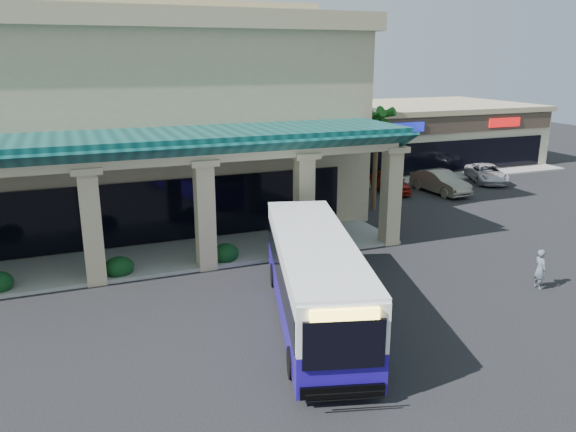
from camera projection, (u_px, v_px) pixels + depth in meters
name	position (u px, v px, depth m)	size (l,w,h in m)	color
ground	(322.00, 305.00, 20.51)	(110.00, 110.00, 0.00)	black
main_building	(65.00, 116.00, 30.43)	(30.80, 14.80, 11.35)	tan
arcade	(76.00, 206.00, 22.97)	(30.00, 6.20, 5.70)	#09383A
strip_mall	(395.00, 134.00, 47.68)	(22.50, 12.50, 4.90)	beige
palm_0	(376.00, 154.00, 32.46)	(2.40, 2.40, 6.60)	#155016
palm_1	(365.00, 152.00, 35.60)	(2.40, 2.40, 5.80)	#155016
broadleaf_tree	(305.00, 150.00, 39.50)	(2.60, 2.60, 4.81)	black
transit_bus	(314.00, 280.00, 18.93)	(2.47, 10.63, 2.97)	#1F0F9A
pedestrian	(540.00, 269.00, 21.76)	(0.59, 0.39, 1.61)	#4C5561
car_silver	(390.00, 181.00, 37.53)	(1.67, 4.15, 1.41)	maroon
car_white	(440.00, 182.00, 37.18)	(1.59, 4.57, 1.50)	gray
car_gray	(487.00, 173.00, 40.50)	(2.13, 4.61, 1.28)	silver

